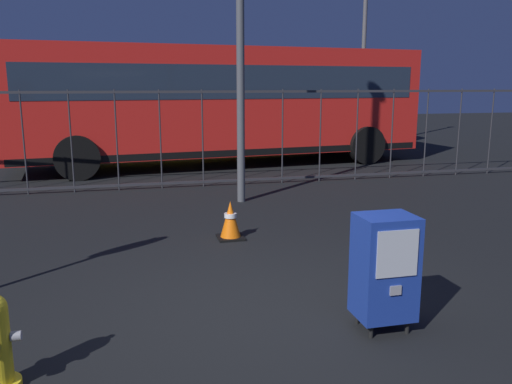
# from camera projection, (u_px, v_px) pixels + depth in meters

# --- Properties ---
(ground_plane) EXTENTS (60.00, 60.00, 0.00)m
(ground_plane) POSITION_uv_depth(u_px,v_px,m) (256.00, 313.00, 4.92)
(ground_plane) COLOR black
(newspaper_box_primary) EXTENTS (0.48, 0.42, 1.02)m
(newspaper_box_primary) POSITION_uv_depth(u_px,v_px,m) (385.00, 267.00, 4.49)
(newspaper_box_primary) COLOR black
(newspaper_box_primary) RESTS_ON ground_plane
(traffic_cone) EXTENTS (0.36, 0.36, 0.53)m
(traffic_cone) POSITION_uv_depth(u_px,v_px,m) (230.00, 220.00, 7.23)
(traffic_cone) COLOR black
(traffic_cone) RESTS_ON ground_plane
(fence_barrier) EXTENTS (18.03, 0.04, 2.00)m
(fence_barrier) POSITION_uv_depth(u_px,v_px,m) (182.00, 138.00, 10.71)
(fence_barrier) COLOR #2D2D33
(fence_barrier) RESTS_ON ground_plane
(bus_near) EXTENTS (10.70, 3.62, 3.00)m
(bus_near) POSITION_uv_depth(u_px,v_px,m) (221.00, 99.00, 13.74)
(bus_near) COLOR red
(bus_near) RESTS_ON ground_plane
(bus_far) EXTENTS (10.69, 3.55, 3.00)m
(bus_far) POSITION_uv_depth(u_px,v_px,m) (231.00, 96.00, 17.96)
(bus_far) COLOR gold
(bus_far) RESTS_ON ground_plane
(street_light_near_left) EXTENTS (0.32, 0.32, 8.28)m
(street_light_near_left) POSITION_uv_depth(u_px,v_px,m) (366.00, 2.00, 17.03)
(street_light_near_left) COLOR #4C4F54
(street_light_near_left) RESTS_ON ground_plane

